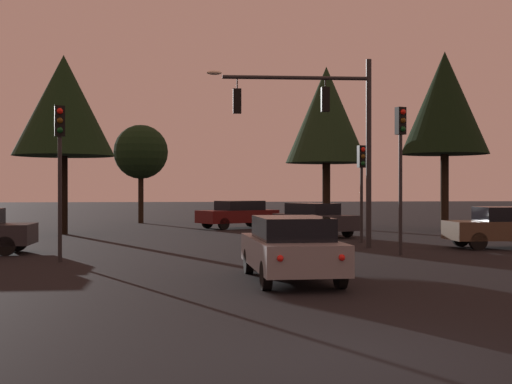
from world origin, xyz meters
TOP-DOWN VIEW (x-y plane):
  - ground_plane at (0.00, 24.50)m, footprint 168.00×168.00m
  - traffic_signal_mast_arm at (3.29, 16.48)m, footprint 6.10×0.58m
  - traffic_light_corner_left at (-5.59, 12.53)m, footprint 0.34×0.37m
  - traffic_light_corner_right at (5.19, 13.42)m, footprint 0.36×0.38m
  - traffic_light_median at (5.39, 18.80)m, footprint 0.34×0.37m
  - car_nearside_lane at (0.49, 7.61)m, footprint 1.90×4.60m
  - car_crossing_right at (9.98, 15.57)m, footprint 4.41×1.84m
  - car_far_lane at (4.27, 22.87)m, footprint 3.45×4.72m
  - car_parked_lot at (1.45, 29.78)m, footprint 4.79×3.77m
  - tree_behind_sign at (-7.41, 25.68)m, footprint 4.84×4.84m
  - tree_left_far at (-4.16, 36.13)m, footprint 3.45×3.45m
  - tree_center_horizon at (6.50, 29.98)m, footprint 4.63×4.63m
  - tree_right_cluster at (12.04, 26.40)m, footprint 4.58×4.58m

SIDE VIEW (x-z plane):
  - ground_plane at x=0.00m, z-range 0.00..0.00m
  - car_crossing_right at x=9.98m, z-range 0.03..1.55m
  - car_far_lane at x=4.27m, z-range 0.03..1.55m
  - car_parked_lot at x=1.45m, z-range 0.04..1.56m
  - car_nearside_lane at x=0.49m, z-range 0.04..1.56m
  - traffic_light_median at x=5.39m, z-range 0.84..4.78m
  - traffic_light_corner_left at x=-5.59m, z-range 0.95..5.60m
  - traffic_light_corner_right at x=5.19m, z-range 0.99..5.85m
  - tree_left_far at x=-4.16m, z-range 1.38..7.65m
  - traffic_signal_mast_arm at x=3.29m, z-range 1.20..8.18m
  - tree_behind_sign at x=-7.41m, z-range 1.87..10.50m
  - tree_center_horizon at x=6.50m, z-range 1.80..10.93m
  - tree_right_cluster at x=12.04m, z-range 1.97..11.40m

